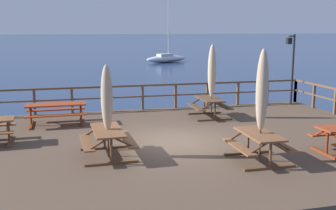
{
  "coord_description": "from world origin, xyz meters",
  "views": [
    {
      "loc": [
        -3.27,
        -11.83,
        4.29
      ],
      "look_at": [
        0.0,
        0.8,
        1.83
      ],
      "focal_mm": 43.56,
      "sensor_mm": 36.0,
      "label": 1
    }
  ],
  "objects_px": {
    "picnic_table_mid_right": "(108,137)",
    "lamp_post_hooked": "(291,59)",
    "picnic_table_mid_left": "(56,109)",
    "patio_umbrella_short_mid": "(262,91)",
    "patio_umbrella_tall_mid_left": "(107,99)",
    "picnic_table_back_left": "(210,103)",
    "patio_umbrella_tall_back_left": "(212,71)",
    "sailboat_distant": "(166,58)",
    "picnic_table_front_right": "(259,141)"
  },
  "relations": [
    {
      "from": "picnic_table_front_right",
      "to": "lamp_post_hooked",
      "type": "height_order",
      "value": "lamp_post_hooked"
    },
    {
      "from": "picnic_table_back_left",
      "to": "sailboat_distant",
      "type": "xyz_separation_m",
      "value": [
        7.35,
        35.75,
        -0.87
      ]
    },
    {
      "from": "patio_umbrella_tall_mid_left",
      "to": "patio_umbrella_short_mid",
      "type": "relative_size",
      "value": 0.85
    },
    {
      "from": "picnic_table_front_right",
      "to": "patio_umbrella_short_mid",
      "type": "height_order",
      "value": "patio_umbrella_short_mid"
    },
    {
      "from": "picnic_table_back_left",
      "to": "patio_umbrella_tall_back_left",
      "type": "xyz_separation_m",
      "value": [
        0.05,
        -0.06,
        1.27
      ]
    },
    {
      "from": "picnic_table_back_left",
      "to": "sailboat_distant",
      "type": "height_order",
      "value": "sailboat_distant"
    },
    {
      "from": "picnic_table_mid_right",
      "to": "picnic_table_front_right",
      "type": "bearing_deg",
      "value": -20.45
    },
    {
      "from": "picnic_table_front_right",
      "to": "patio_umbrella_short_mid",
      "type": "xyz_separation_m",
      "value": [
        0.03,
        0.0,
        1.33
      ]
    },
    {
      "from": "picnic_table_back_left",
      "to": "picnic_table_mid_left",
      "type": "relative_size",
      "value": 0.79
    },
    {
      "from": "picnic_table_mid_right",
      "to": "lamp_post_hooked",
      "type": "height_order",
      "value": "lamp_post_hooked"
    },
    {
      "from": "picnic_table_front_right",
      "to": "patio_umbrella_tall_mid_left",
      "type": "bearing_deg",
      "value": 159.49
    },
    {
      "from": "patio_umbrella_tall_mid_left",
      "to": "sailboat_distant",
      "type": "distance_m",
      "value": 41.53
    },
    {
      "from": "picnic_table_back_left",
      "to": "lamp_post_hooked",
      "type": "height_order",
      "value": "lamp_post_hooked"
    },
    {
      "from": "picnic_table_back_left",
      "to": "patio_umbrella_short_mid",
      "type": "height_order",
      "value": "patio_umbrella_short_mid"
    },
    {
      "from": "picnic_table_mid_right",
      "to": "patio_umbrella_short_mid",
      "type": "xyz_separation_m",
      "value": [
        3.83,
        -1.42,
        1.33
      ]
    },
    {
      "from": "picnic_table_front_right",
      "to": "picnic_table_mid_left",
      "type": "relative_size",
      "value": 0.78
    },
    {
      "from": "picnic_table_front_right",
      "to": "patio_umbrella_tall_back_left",
      "type": "height_order",
      "value": "patio_umbrella_tall_back_left"
    },
    {
      "from": "picnic_table_back_left",
      "to": "picnic_table_mid_right",
      "type": "relative_size",
      "value": 0.92
    },
    {
      "from": "patio_umbrella_tall_mid_left",
      "to": "sailboat_distant",
      "type": "height_order",
      "value": "sailboat_distant"
    },
    {
      "from": "picnic_table_mid_right",
      "to": "patio_umbrella_tall_back_left",
      "type": "distance_m",
      "value": 6.13
    },
    {
      "from": "patio_umbrella_tall_back_left",
      "to": "sailboat_distant",
      "type": "distance_m",
      "value": 36.61
    },
    {
      "from": "patio_umbrella_tall_back_left",
      "to": "sailboat_distant",
      "type": "xyz_separation_m",
      "value": [
        7.3,
        35.81,
        -2.14
      ]
    },
    {
      "from": "picnic_table_front_right",
      "to": "lamp_post_hooked",
      "type": "distance_m",
      "value": 8.73
    },
    {
      "from": "picnic_table_mid_left",
      "to": "patio_umbrella_short_mid",
      "type": "relative_size",
      "value": 0.72
    },
    {
      "from": "patio_umbrella_tall_mid_left",
      "to": "sailboat_distant",
      "type": "xyz_separation_m",
      "value": [
        11.78,
        39.78,
        -1.92
      ]
    },
    {
      "from": "patio_umbrella_tall_back_left",
      "to": "lamp_post_hooked",
      "type": "bearing_deg",
      "value": 19.62
    },
    {
      "from": "picnic_table_back_left",
      "to": "lamp_post_hooked",
      "type": "distance_m",
      "value": 4.92
    },
    {
      "from": "picnic_table_front_right",
      "to": "patio_umbrella_tall_mid_left",
      "type": "distance_m",
      "value": 4.19
    },
    {
      "from": "picnic_table_mid_left",
      "to": "sailboat_distant",
      "type": "height_order",
      "value": "sailboat_distant"
    },
    {
      "from": "picnic_table_front_right",
      "to": "patio_umbrella_tall_back_left",
      "type": "relative_size",
      "value": 0.58
    },
    {
      "from": "picnic_table_mid_left",
      "to": "patio_umbrella_tall_mid_left",
      "type": "distance_m",
      "value": 4.63
    },
    {
      "from": "picnic_table_mid_right",
      "to": "lamp_post_hooked",
      "type": "distance_m",
      "value": 10.56
    },
    {
      "from": "picnic_table_mid_right",
      "to": "picnic_table_mid_left",
      "type": "relative_size",
      "value": 0.85
    },
    {
      "from": "picnic_table_mid_left",
      "to": "patio_umbrella_tall_mid_left",
      "type": "relative_size",
      "value": 0.85
    },
    {
      "from": "picnic_table_front_right",
      "to": "sailboat_distant",
      "type": "bearing_deg",
      "value": 79.03
    },
    {
      "from": "picnic_table_mid_left",
      "to": "patio_umbrella_tall_mid_left",
      "type": "xyz_separation_m",
      "value": [
        1.42,
        -4.29,
        1.04
      ]
    },
    {
      "from": "picnic_table_back_left",
      "to": "patio_umbrella_tall_back_left",
      "type": "height_order",
      "value": "patio_umbrella_tall_back_left"
    },
    {
      "from": "patio_umbrella_tall_back_left",
      "to": "picnic_table_back_left",
      "type": "bearing_deg",
      "value": 130.94
    },
    {
      "from": "patio_umbrella_tall_mid_left",
      "to": "patio_umbrella_short_mid",
      "type": "distance_m",
      "value": 4.09
    },
    {
      "from": "picnic_table_mid_right",
      "to": "patio_umbrella_tall_mid_left",
      "type": "bearing_deg",
      "value": 8.96
    },
    {
      "from": "patio_umbrella_tall_mid_left",
      "to": "picnic_table_front_right",
      "type": "bearing_deg",
      "value": -20.51
    },
    {
      "from": "picnic_table_back_left",
      "to": "sailboat_distant",
      "type": "relative_size",
      "value": 0.22
    },
    {
      "from": "picnic_table_front_right",
      "to": "lamp_post_hooked",
      "type": "xyz_separation_m",
      "value": [
        5.06,
        6.95,
        1.56
      ]
    },
    {
      "from": "picnic_table_front_right",
      "to": "patio_umbrella_short_mid",
      "type": "distance_m",
      "value": 1.33
    },
    {
      "from": "picnic_table_front_right",
      "to": "patio_umbrella_tall_back_left",
      "type": "bearing_deg",
      "value": 82.75
    },
    {
      "from": "picnic_table_mid_right",
      "to": "sailboat_distant",
      "type": "xyz_separation_m",
      "value": [
        11.79,
        39.78,
        -0.88
      ]
    },
    {
      "from": "picnic_table_mid_right",
      "to": "sailboat_distant",
      "type": "bearing_deg",
      "value": 73.49
    },
    {
      "from": "picnic_table_mid_right",
      "to": "sailboat_distant",
      "type": "height_order",
      "value": "sailboat_distant"
    },
    {
      "from": "picnic_table_back_left",
      "to": "patio_umbrella_tall_back_left",
      "type": "relative_size",
      "value": 0.59
    },
    {
      "from": "picnic_table_mid_left",
      "to": "picnic_table_front_right",
      "type": "bearing_deg",
      "value": -47.59
    }
  ]
}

